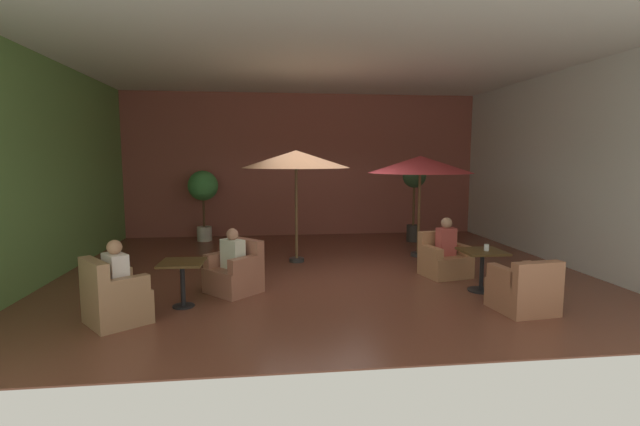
{
  "coord_description": "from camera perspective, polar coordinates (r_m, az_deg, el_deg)",
  "views": [
    {
      "loc": [
        -1.12,
        -8.87,
        2.22
      ],
      "look_at": [
        0.0,
        0.43,
        1.09
      ],
      "focal_mm": 25.79,
      "sensor_mm": 36.0,
      "label": 1
    }
  ],
  "objects": [
    {
      "name": "armchair_front_right_north",
      "position": [
        7.81,
        -10.47,
        -7.35
      ],
      "size": [
        1.03,
        1.04,
        0.87
      ],
      "color": "#A76750",
      "rests_on": "ground_plane"
    },
    {
      "name": "armchair_front_left_east",
      "position": [
        9.04,
        15.14,
        -5.66
      ],
      "size": [
        0.92,
        0.86,
        0.82
      ],
      "color": "#AF794F",
      "rests_on": "ground_plane"
    },
    {
      "name": "wall_right_plain",
      "position": [
        10.79,
        27.9,
        4.96
      ],
      "size": [
        0.08,
        8.67,
        4.02
      ],
      "primitive_type": "cube",
      "color": "silver",
      "rests_on": "ground_plane"
    },
    {
      "name": "potted_tree_mid_left",
      "position": [
        12.37,
        11.6,
        3.15
      ],
      "size": [
        0.61,
        0.61,
        2.04
      ],
      "color": "#312E2A",
      "rests_on": "ground_plane"
    },
    {
      "name": "iced_drink_cup",
      "position": [
        8.1,
        19.95,
        -4.04
      ],
      "size": [
        0.08,
        0.08,
        0.11
      ],
      "primitive_type": "cylinder",
      "color": "white",
      "rests_on": "cafe_table_front_left"
    },
    {
      "name": "potted_tree_left_corner",
      "position": [
        12.59,
        -14.3,
        2.69
      ],
      "size": [
        0.8,
        0.8,
        1.88
      ],
      "color": "beige",
      "rests_on": "ground_plane"
    },
    {
      "name": "cafe_table_front_left",
      "position": [
        8.15,
        19.47,
        -5.73
      ],
      "size": [
        0.68,
        0.68,
        0.69
      ],
      "color": "black",
      "rests_on": "ground_plane"
    },
    {
      "name": "patio_umbrella_center_beige",
      "position": [
        10.47,
        12.33,
        5.85
      ],
      "size": [
        2.31,
        2.31,
        2.26
      ],
      "color": "#2D2D2D",
      "rests_on": "ground_plane"
    },
    {
      "name": "wall_back_brick",
      "position": [
        13.22,
        -2.02,
        5.95
      ],
      "size": [
        10.11,
        0.08,
        4.02
      ],
      "primitive_type": "cube",
      "color": "#964F43",
      "rests_on": "ground_plane"
    },
    {
      "name": "cafe_table_front_right",
      "position": [
        7.18,
        -16.71,
        -7.01
      ],
      "size": [
        0.66,
        0.66,
        0.69
      ],
      "color": "black",
      "rests_on": "ground_plane"
    },
    {
      "name": "wall_left_accent",
      "position": [
        9.69,
        -30.67,
        4.66
      ],
      "size": [
        0.08,
        8.67,
        4.02
      ],
      "primitive_type": "cube",
      "color": "#639248",
      "rests_on": "ground_plane"
    },
    {
      "name": "patron_with_friend",
      "position": [
        7.7,
        -10.78,
        -4.64
      ],
      "size": [
        0.43,
        0.44,
        0.66
      ],
      "color": "silver",
      "rests_on": "ground_plane"
    },
    {
      "name": "patron_blue_shirt",
      "position": [
        8.92,
        15.38,
        -3.01
      ],
      "size": [
        0.37,
        0.28,
        0.71
      ],
      "color": "#AF453E",
      "rests_on": "ground_plane"
    },
    {
      "name": "ground_plane",
      "position": [
        9.22,
        0.33,
        -7.13
      ],
      "size": [
        10.11,
        8.67,
        0.02
      ],
      "primitive_type": "cube",
      "color": "brown"
    },
    {
      "name": "armchair_front_left_north",
      "position": [
        7.35,
        23.99,
        -8.83
      ],
      "size": [
        0.83,
        0.85,
        0.79
      ],
      "color": "#A76A4B",
      "rests_on": "ground_plane"
    },
    {
      "name": "patron_by_window",
      "position": [
        6.75,
        -24.03,
        -6.26
      ],
      "size": [
        0.42,
        0.45,
        0.68
      ],
      "color": "silver",
      "rests_on": "ground_plane"
    },
    {
      "name": "ceiling_slab",
      "position": [
        9.13,
        0.34,
        18.41
      ],
      "size": [
        10.11,
        8.67,
        0.06
      ],
      "primitive_type": "cube",
      "color": "white",
      "rests_on": "wall_back_brick"
    },
    {
      "name": "patio_umbrella_tall_red",
      "position": [
        9.69,
        -2.99,
        6.62
      ],
      "size": [
        2.27,
        2.27,
        2.37
      ],
      "color": "#2D2D2D",
      "rests_on": "ground_plane"
    },
    {
      "name": "armchair_front_right_east",
      "position": [
        6.84,
        -24.17,
        -9.72
      ],
      "size": [
        1.0,
        1.0,
        0.91
      ],
      "color": "#A37854",
      "rests_on": "ground_plane"
    }
  ]
}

